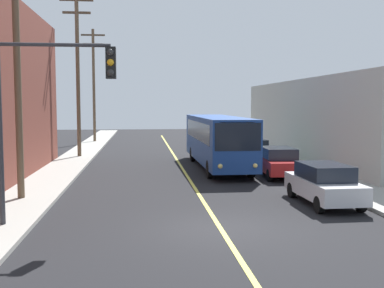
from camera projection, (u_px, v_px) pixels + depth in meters
The scene contains 14 objects.
ground_plane at pixel (221, 229), 15.13m from camera, with size 120.00×120.00×0.00m, color black.
sidewalk_left at pixel (49, 180), 24.26m from camera, with size 2.50×90.00×0.15m, color gray.
sidewalk_right at pixel (321, 176), 25.80m from camera, with size 2.50×90.00×0.15m, color gray.
lane_stripe_center at pixel (181, 167), 29.99m from camera, with size 0.16×60.00×0.01m, color #D8CC4C.
building_right_warehouse at pixel (370, 119), 35.30m from camera, with size 12.00×26.21×5.71m.
city_bus at pixel (217, 139), 29.45m from camera, with size 2.70×12.18×3.20m.
parked_car_silver at pixel (324, 183), 18.77m from camera, with size 1.89×4.43×1.62m.
parked_car_red at pixel (278, 162), 25.82m from camera, with size 1.97×4.46×1.62m.
parked_car_green at pixel (252, 150), 32.03m from camera, with size 1.84×4.41×1.62m.
utility_pole_near at pixel (17, 42), 18.86m from camera, with size 2.40×0.28×11.61m.
utility_pole_mid at pixel (78, 67), 34.34m from camera, with size 2.40×0.28×11.90m.
utility_pole_far at pixel (94, 80), 48.31m from camera, with size 2.40×0.28×11.42m.
traffic_signal_left_corner at pixel (49, 94), 14.94m from camera, with size 3.75×0.48×6.00m.
fire_hydrant at pixel (337, 175), 22.71m from camera, with size 0.44×0.26×0.84m.
Camera 1 is at (-2.49, -14.66, 4.00)m, focal length 44.19 mm.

